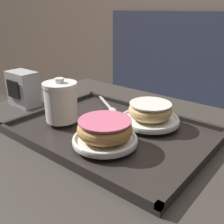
# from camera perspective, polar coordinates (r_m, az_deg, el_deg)

# --- Properties ---
(booth_bench) EXTENTS (1.32, 0.44, 1.00)m
(booth_bench) POSITION_cam_1_polar(r_m,az_deg,el_deg) (1.60, 16.44, -5.22)
(booth_bench) COLOR #33384C
(booth_bench) RESTS_ON ground_plane
(cafe_table) EXTENTS (0.97, 0.79, 0.70)m
(cafe_table) POSITION_cam_1_polar(r_m,az_deg,el_deg) (0.77, 0.05, -16.04)
(cafe_table) COLOR #38332D
(cafe_table) RESTS_ON ground_plane
(serving_tray) EXTENTS (0.50, 0.37, 0.02)m
(serving_tray) POSITION_cam_1_polar(r_m,az_deg,el_deg) (0.70, 0.00, -4.32)
(serving_tray) COLOR #282321
(serving_tray) RESTS_ON cafe_table
(coffee_cup_front) EXTENTS (0.09, 0.09, 0.12)m
(coffee_cup_front) POSITION_cam_1_polar(r_m,az_deg,el_deg) (0.73, -11.06, 2.29)
(coffee_cup_front) COLOR white
(coffee_cup_front) RESTS_ON serving_tray
(plate_with_chocolate_donut) EXTENTS (0.15, 0.15, 0.01)m
(plate_with_chocolate_donut) POSITION_cam_1_polar(r_m,az_deg,el_deg) (0.61, -1.53, -5.96)
(plate_with_chocolate_donut) COLOR white
(plate_with_chocolate_donut) RESTS_ON serving_tray
(donut_chocolate_glazed) EXTENTS (0.13, 0.13, 0.04)m
(donut_chocolate_glazed) POSITION_cam_1_polar(r_m,az_deg,el_deg) (0.60, -1.56, -3.56)
(donut_chocolate_glazed) COLOR tan
(donut_chocolate_glazed) RESTS_ON plate_with_chocolate_donut
(plate_with_plain_donut) EXTENTS (0.16, 0.16, 0.01)m
(plate_with_plain_donut) POSITION_cam_1_polar(r_m,az_deg,el_deg) (0.72, 8.20, -1.57)
(plate_with_plain_donut) COLOR white
(plate_with_plain_donut) RESTS_ON serving_tray
(donut_plain) EXTENTS (0.12, 0.12, 0.04)m
(donut_plain) POSITION_cam_1_polar(r_m,az_deg,el_deg) (0.71, 8.32, 0.44)
(donut_plain) COLOR #DBB270
(donut_plain) RESTS_ON plate_with_plain_donut
(spoon) EXTENTS (0.14, 0.10, 0.01)m
(spoon) POSITION_cam_1_polar(r_m,az_deg,el_deg) (0.81, -0.40, 1.01)
(spoon) COLOR silver
(spoon) RESTS_ON serving_tray
(napkin_dispenser) EXTENTS (0.11, 0.07, 0.12)m
(napkin_dispenser) POSITION_cam_1_polar(r_m,az_deg,el_deg) (0.94, -19.00, 4.79)
(napkin_dispenser) COLOR #B7B7BC
(napkin_dispenser) RESTS_ON cafe_table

